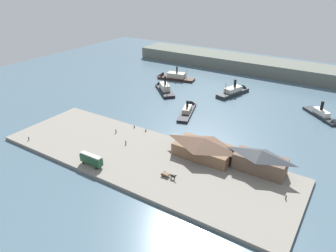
% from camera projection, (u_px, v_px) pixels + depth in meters
% --- Properties ---
extents(ground_plane, '(320.00, 320.00, 0.00)m').
position_uv_depth(ground_plane, '(174.00, 135.00, 129.45)').
color(ground_plane, '#476070').
extents(quay_promenade, '(110.00, 36.00, 1.20)m').
position_uv_depth(quay_promenade, '(142.00, 158.00, 112.56)').
color(quay_promenade, gray).
rests_on(quay_promenade, ground).
extents(seawall_edge, '(110.00, 0.80, 1.00)m').
position_uv_depth(seawall_edge, '(170.00, 138.00, 126.51)').
color(seawall_edge, '#666159').
rests_on(seawall_edge, ground).
extents(ferry_shed_west_terminal, '(21.17, 11.23, 7.32)m').
position_uv_depth(ferry_shed_west_terminal, '(204.00, 147.00, 110.88)').
color(ferry_shed_west_terminal, brown).
rests_on(ferry_shed_west_terminal, quay_promenade).
extents(ferry_shed_customs_shed, '(17.06, 7.76, 7.88)m').
position_uv_depth(ferry_shed_customs_shed, '(260.00, 161.00, 102.25)').
color(ferry_shed_customs_shed, brown).
rests_on(ferry_shed_customs_shed, quay_promenade).
extents(street_tram, '(8.72, 2.42, 4.15)m').
position_uv_depth(street_tram, '(91.00, 159.00, 106.04)').
color(street_tram, '#1E4C2D').
rests_on(street_tram, quay_promenade).
extents(horse_cart, '(5.51, 1.61, 1.87)m').
position_uv_depth(horse_cart, '(168.00, 175.00, 100.44)').
color(horse_cart, brown).
rests_on(horse_cart, quay_promenade).
extents(pedestrian_near_cart, '(0.42, 0.42, 1.68)m').
position_uv_depth(pedestrian_near_cart, '(126.00, 142.00, 119.84)').
color(pedestrian_near_cart, '#3D4C42').
rests_on(pedestrian_near_cart, quay_promenade).
extents(pedestrian_near_east_shed, '(0.39, 0.39, 1.56)m').
position_uv_depth(pedestrian_near_east_shed, '(29.00, 138.00, 122.87)').
color(pedestrian_near_east_shed, '#33384C').
rests_on(pedestrian_near_east_shed, quay_promenade).
extents(pedestrian_walking_east, '(0.37, 0.37, 1.51)m').
position_uv_depth(pedestrian_walking_east, '(286.00, 197.00, 90.86)').
color(pedestrian_walking_east, '#4C3D33').
rests_on(pedestrian_walking_east, quay_promenade).
extents(pedestrian_walking_west, '(0.42, 0.42, 1.71)m').
position_uv_depth(pedestrian_walking_west, '(116.00, 131.00, 128.49)').
color(pedestrian_walking_west, '#3D4C42').
rests_on(pedestrian_walking_west, quay_promenade).
extents(mooring_post_east, '(0.44, 0.44, 0.90)m').
position_uv_depth(mooring_post_east, '(134.00, 127.00, 132.85)').
color(mooring_post_east, black).
rests_on(mooring_post_east, quay_promenade).
extents(mooring_post_center_west, '(0.44, 0.44, 0.90)m').
position_uv_depth(mooring_post_center_west, '(146.00, 130.00, 129.72)').
color(mooring_post_center_west, black).
rests_on(mooring_post_center_west, quay_promenade).
extents(ferry_approaching_west, '(19.46, 18.84, 8.91)m').
position_uv_depth(ferry_approaching_west, '(325.00, 117.00, 143.02)').
color(ferry_approaching_west, '#23282D').
rests_on(ferry_approaching_west, ground).
extents(ferry_near_quay, '(12.17, 24.28, 10.07)m').
position_uv_depth(ferry_near_quay, '(236.00, 91.00, 173.17)').
color(ferry_near_quay, '#23282D').
rests_on(ferry_near_quay, ground).
extents(ferry_outer_harbor, '(21.67, 20.86, 11.55)m').
position_uv_depth(ferry_outer_harbor, '(164.00, 88.00, 178.40)').
color(ferry_outer_harbor, black).
rests_on(ferry_outer_harbor, ground).
extents(ferry_moored_west, '(12.01, 24.76, 8.21)m').
position_uv_depth(ferry_moored_west, '(188.00, 109.00, 151.67)').
color(ferry_moored_west, black).
rests_on(ferry_moored_west, ground).
extents(ferry_mid_harbor, '(25.56, 10.67, 10.68)m').
position_uv_depth(ferry_mid_harbor, '(172.00, 77.00, 196.94)').
color(ferry_mid_harbor, black).
rests_on(ferry_mid_harbor, ground).
extents(far_headland, '(180.00, 24.00, 8.00)m').
position_uv_depth(far_headland, '(260.00, 66.00, 210.82)').
color(far_headland, '#60665B').
rests_on(far_headland, ground).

